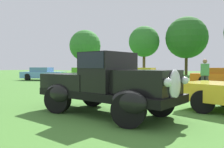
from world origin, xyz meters
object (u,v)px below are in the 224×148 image
at_px(feature_pickup_truck, 106,83).
at_px(show_car_yellow, 143,76).
at_px(canopy_tent_left_field, 112,57).
at_px(show_car_lime, 87,75).
at_px(spectator_by_row, 205,74).
at_px(show_car_orange, 223,76).
at_px(show_car_skyblue, 43,74).

relative_size(feature_pickup_truck, show_car_yellow, 0.98).
bearing_deg(show_car_yellow, canopy_tent_left_field, 124.75).
bearing_deg(feature_pickup_truck, show_car_yellow, 97.06).
height_order(show_car_lime, spectator_by_row, spectator_by_row).
xyz_separation_m(show_car_lime, show_car_orange, (10.60, 0.93, 0.00)).
relative_size(show_car_orange, canopy_tent_left_field, 1.71).
distance_m(show_car_yellow, spectator_by_row, 6.19).
xyz_separation_m(show_car_skyblue, spectator_by_row, (14.21, -5.96, 0.31)).
bearing_deg(show_car_orange, show_car_yellow, -166.34).
height_order(show_car_skyblue, show_car_lime, same).
xyz_separation_m(spectator_by_row, canopy_tent_left_field, (-9.19, 11.81, 1.51)).
bearing_deg(spectator_by_row, show_car_lime, 151.13).
bearing_deg(show_car_lime, feature_pickup_truck, -61.54).
bearing_deg(spectator_by_row, feature_pickup_truck, -112.73).
relative_size(show_car_skyblue, canopy_tent_left_field, 1.56).
distance_m(show_car_yellow, canopy_tent_left_field, 9.01).
bearing_deg(feature_pickup_truck, show_car_orange, 71.17).
distance_m(feature_pickup_truck, spectator_by_row, 7.19).
xyz_separation_m(feature_pickup_truck, show_car_skyblue, (-11.43, 12.59, -0.26)).
height_order(show_car_skyblue, show_car_yellow, same).
xyz_separation_m(feature_pickup_truck, show_car_lime, (-6.31, 11.64, -0.26)).
bearing_deg(canopy_tent_left_field, feature_pickup_truck, -70.82).
bearing_deg(canopy_tent_left_field, show_car_skyblue, -130.59).
distance_m(show_car_orange, canopy_tent_left_field, 12.34).
bearing_deg(show_car_skyblue, show_car_orange, -0.05).
bearing_deg(feature_pickup_truck, spectator_by_row, 67.27).
bearing_deg(spectator_by_row, show_car_yellow, 132.37).
relative_size(show_car_yellow, spectator_by_row, 2.65).
relative_size(show_car_skyblue, spectator_by_row, 2.53).
relative_size(show_car_lime, show_car_orange, 0.93).
xyz_separation_m(feature_pickup_truck, spectator_by_row, (2.78, 6.63, 0.05)).
bearing_deg(feature_pickup_truck, show_car_skyblue, 132.24).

